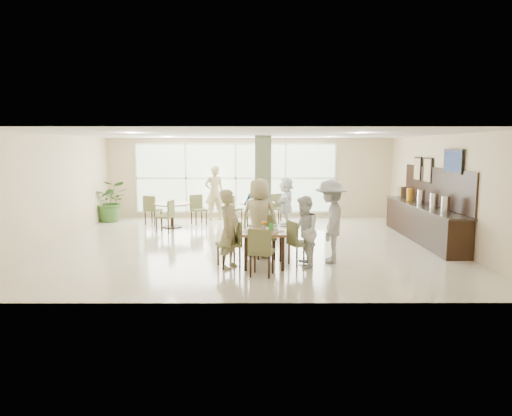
{
  "coord_description": "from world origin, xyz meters",
  "views": [
    {
      "loc": [
        0.17,
        -11.56,
        2.49
      ],
      "look_at": [
        0.2,
        -1.2,
        1.1
      ],
      "focal_mm": 32.0,
      "sensor_mm": 36.0,
      "label": 1
    }
  ],
  "objects_px": {
    "potted_plant": "(110,201)",
    "adult_standing": "(215,193)",
    "adult_a": "(259,204)",
    "main_table": "(264,236)",
    "buffet_counter": "(423,220)",
    "teen_standing": "(331,221)",
    "round_table_left": "(172,209)",
    "teen_left": "(229,229)",
    "round_table_right": "(257,207)",
    "teen_right": "(304,232)",
    "teen_far": "(259,218)",
    "adult_b": "(286,201)"
  },
  "relations": [
    {
      "from": "round_table_left",
      "to": "teen_left",
      "type": "relative_size",
      "value": 0.7
    },
    {
      "from": "teen_right",
      "to": "buffet_counter",
      "type": "bearing_deg",
      "value": 129.56
    },
    {
      "from": "teen_standing",
      "to": "round_table_left",
      "type": "bearing_deg",
      "value": -125.41
    },
    {
      "from": "adult_a",
      "to": "adult_standing",
      "type": "relative_size",
      "value": 0.85
    },
    {
      "from": "round_table_left",
      "to": "adult_standing",
      "type": "relative_size",
      "value": 0.61
    },
    {
      "from": "potted_plant",
      "to": "adult_standing",
      "type": "bearing_deg",
      "value": 4.84
    },
    {
      "from": "adult_b",
      "to": "adult_standing",
      "type": "xyz_separation_m",
      "value": [
        -2.36,
        1.16,
        0.16
      ]
    },
    {
      "from": "buffet_counter",
      "to": "potted_plant",
      "type": "xyz_separation_m",
      "value": [
        -9.37,
        3.11,
        0.14
      ]
    },
    {
      "from": "adult_b",
      "to": "teen_left",
      "type": "bearing_deg",
      "value": -9.78
    },
    {
      "from": "round_table_left",
      "to": "teen_left",
      "type": "distance_m",
      "value": 5.25
    },
    {
      "from": "teen_far",
      "to": "teen_standing",
      "type": "distance_m",
      "value": 1.61
    },
    {
      "from": "round_table_right",
      "to": "teen_right",
      "type": "xyz_separation_m",
      "value": [
        0.94,
        -5.08,
        0.17
      ]
    },
    {
      "from": "adult_a",
      "to": "adult_standing",
      "type": "height_order",
      "value": "adult_standing"
    },
    {
      "from": "buffet_counter",
      "to": "teen_standing",
      "type": "relative_size",
      "value": 2.61
    },
    {
      "from": "potted_plant",
      "to": "adult_b",
      "type": "distance_m",
      "value": 5.9
    },
    {
      "from": "round_table_left",
      "to": "round_table_right",
      "type": "distance_m",
      "value": 2.68
    },
    {
      "from": "adult_a",
      "to": "adult_b",
      "type": "bearing_deg",
      "value": 17.62
    },
    {
      "from": "round_table_right",
      "to": "adult_a",
      "type": "distance_m",
      "value": 0.88
    },
    {
      "from": "round_table_right",
      "to": "teen_right",
      "type": "height_order",
      "value": "teen_right"
    },
    {
      "from": "buffet_counter",
      "to": "teen_right",
      "type": "xyz_separation_m",
      "value": [
        -3.51,
        -2.77,
        0.19
      ]
    },
    {
      "from": "potted_plant",
      "to": "teen_standing",
      "type": "bearing_deg",
      "value": -40.13
    },
    {
      "from": "teen_far",
      "to": "adult_a",
      "type": "bearing_deg",
      "value": -70.15
    },
    {
      "from": "buffet_counter",
      "to": "teen_left",
      "type": "distance_m",
      "value": 5.8
    },
    {
      "from": "potted_plant",
      "to": "teen_right",
      "type": "height_order",
      "value": "teen_right"
    },
    {
      "from": "teen_left",
      "to": "teen_standing",
      "type": "height_order",
      "value": "teen_standing"
    },
    {
      "from": "round_table_left",
      "to": "buffet_counter",
      "type": "relative_size",
      "value": 0.24
    },
    {
      "from": "adult_b",
      "to": "round_table_left",
      "type": "bearing_deg",
      "value": -79.32
    },
    {
      "from": "teen_standing",
      "to": "teen_left",
      "type": "bearing_deg",
      "value": -67.36
    },
    {
      "from": "teen_far",
      "to": "adult_b",
      "type": "xyz_separation_m",
      "value": [
        0.88,
        4.1,
        -0.12
      ]
    },
    {
      "from": "teen_far",
      "to": "teen_right",
      "type": "relative_size",
      "value": 1.2
    },
    {
      "from": "adult_a",
      "to": "adult_standing",
      "type": "distance_m",
      "value": 2.45
    },
    {
      "from": "teen_left",
      "to": "teen_standing",
      "type": "relative_size",
      "value": 0.9
    },
    {
      "from": "buffet_counter",
      "to": "teen_standing",
      "type": "bearing_deg",
      "value": -140.76
    },
    {
      "from": "adult_a",
      "to": "adult_standing",
      "type": "bearing_deg",
      "value": 103.01
    },
    {
      "from": "teen_far",
      "to": "main_table",
      "type": "bearing_deg",
      "value": 115.83
    },
    {
      "from": "adult_standing",
      "to": "adult_a",
      "type": "bearing_deg",
      "value": 105.88
    },
    {
      "from": "teen_left",
      "to": "teen_standing",
      "type": "distance_m",
      "value": 2.22
    },
    {
      "from": "round_table_left",
      "to": "adult_b",
      "type": "distance_m",
      "value": 3.59
    },
    {
      "from": "adult_a",
      "to": "main_table",
      "type": "bearing_deg",
      "value": -113.32
    },
    {
      "from": "main_table",
      "to": "buffet_counter",
      "type": "distance_m",
      "value": 5.12
    },
    {
      "from": "adult_standing",
      "to": "buffet_counter",
      "type": "bearing_deg",
      "value": 128.53
    },
    {
      "from": "round_table_right",
      "to": "teen_right",
      "type": "relative_size",
      "value": 0.76
    },
    {
      "from": "teen_right",
      "to": "teen_left",
      "type": "bearing_deg",
      "value": -86.77
    },
    {
      "from": "teen_far",
      "to": "adult_standing",
      "type": "height_order",
      "value": "adult_standing"
    },
    {
      "from": "round_table_right",
      "to": "teen_standing",
      "type": "relative_size",
      "value": 0.63
    },
    {
      "from": "round_table_left",
      "to": "adult_b",
      "type": "relative_size",
      "value": 0.74
    },
    {
      "from": "buffet_counter",
      "to": "teen_left",
      "type": "height_order",
      "value": "buffet_counter"
    },
    {
      "from": "main_table",
      "to": "round_table_right",
      "type": "relative_size",
      "value": 0.79
    },
    {
      "from": "round_table_right",
      "to": "adult_a",
      "type": "height_order",
      "value": "adult_a"
    },
    {
      "from": "potted_plant",
      "to": "teen_left",
      "type": "distance_m",
      "value": 7.34
    }
  ]
}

